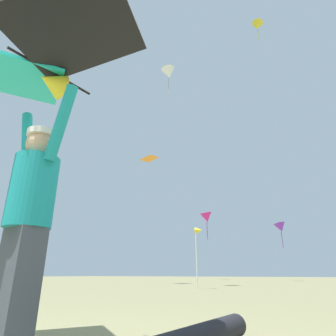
{
  "coord_description": "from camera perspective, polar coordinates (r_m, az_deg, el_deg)",
  "views": [
    {
      "loc": [
        1.83,
        -1.02,
        0.5
      ],
      "look_at": [
        -0.19,
        2.22,
        1.92
      ],
      "focal_mm": 30.53,
      "sensor_mm": 36.0,
      "label": 1
    }
  ],
  "objects": [
    {
      "name": "distant_kite_orange_far_center",
      "position": [
        17.59,
        -3.8,
        2.02
      ],
      "size": [
        1.25,
        1.25,
        0.26
      ],
      "color": "orange"
    },
    {
      "name": "kite_flyer_person",
      "position": [
        2.42,
        -25.96,
        -7.96
      ],
      "size": [
        0.81,
        0.37,
        1.92
      ],
      "color": "#424751",
      "rests_on": "ground"
    },
    {
      "name": "distant_kite_purple_mid_left",
      "position": [
        26.04,
        21.56,
        -10.98
      ],
      "size": [
        1.19,
        1.08,
        2.1
      ],
      "color": "purple"
    },
    {
      "name": "distant_kite_yellow_high_right",
      "position": [
        27.22,
        17.36,
        25.45
      ],
      "size": [
        1.24,
        1.21,
        2.07
      ],
      "color": "yellow"
    },
    {
      "name": "held_stunt_kite",
      "position": [
        2.94,
        -23.48,
        18.82
      ],
      "size": [
        2.15,
        1.23,
        0.43
      ],
      "color": "black"
    },
    {
      "name": "distant_kite_magenta_high_left",
      "position": [
        31.35,
        7.72,
        -9.75
      ],
      "size": [
        1.42,
        1.53,
        2.97
      ],
      "color": "#DB2393"
    },
    {
      "name": "distant_kite_white_overhead_distant",
      "position": [
        16.12,
        0.13,
        18.37
      ],
      "size": [
        0.98,
        1.01,
        1.71
      ],
      "color": "white"
    },
    {
      "name": "marker_flag",
      "position": [
        11.19,
        6.1,
        -13.16
      ],
      "size": [
        0.3,
        0.24,
        2.19
      ],
      "color": "silver",
      "rests_on": "ground"
    }
  ]
}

